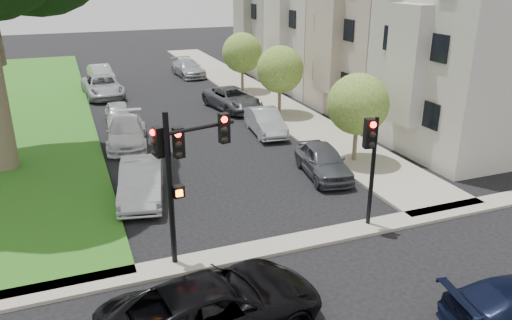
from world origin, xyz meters
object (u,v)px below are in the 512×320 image
object	(u,v)px
small_tree_b	(280,69)
car_cross_near	(215,307)
traffic_signal_main	(181,161)
car_parked_2	(233,99)
car_parked_1	(266,122)
car_parked_6	(127,132)
small_tree_c	(242,53)
traffic_signal_secondary	(371,153)
car_parked_0	(323,161)
small_tree_a	(358,104)
car_parked_7	(119,114)
car_parked_9	(101,74)
car_parked_8	(103,86)
car_parked_5	(142,181)
car_parked_4	(188,68)

from	to	relation	value
small_tree_b	car_cross_near	distance (m)	20.78
traffic_signal_main	car_parked_2	bearing A→B (deg)	66.95
car_parked_1	car_parked_6	world-z (taller)	car_parked_6
small_tree_c	traffic_signal_secondary	size ratio (longest dim) A/B	1.09
car_parked_1	car_parked_6	distance (m)	7.59
small_tree_b	car_parked_0	world-z (taller)	small_tree_b
small_tree_a	car_parked_2	size ratio (longest dim) A/B	0.83
small_tree_b	traffic_signal_main	distance (m)	17.58
small_tree_a	car_parked_1	size ratio (longest dim) A/B	1.01
traffic_signal_main	car_parked_7	world-z (taller)	traffic_signal_main
traffic_signal_secondary	car_cross_near	world-z (taller)	traffic_signal_secondary
car_parked_6	small_tree_c	bearing A→B (deg)	51.88
car_parked_1	car_parked_9	world-z (taller)	car_parked_9
traffic_signal_main	traffic_signal_secondary	world-z (taller)	traffic_signal_main
car_parked_7	car_parked_2	bearing A→B (deg)	9.85
car_parked_0	car_parked_6	xyz separation A→B (m)	(-7.62, 7.45, -0.00)
small_tree_b	car_parked_8	bearing A→B (deg)	137.25
small_tree_c	car_parked_0	distance (m)	17.19
traffic_signal_secondary	car_parked_2	world-z (taller)	traffic_signal_secondary
car_cross_near	car_parked_7	size ratio (longest dim) A/B	1.46
car_parked_1	car_parked_0	bearing A→B (deg)	-83.76
small_tree_b	small_tree_c	bearing A→B (deg)	90.00
traffic_signal_secondary	car_parked_2	bearing A→B (deg)	87.40
traffic_signal_secondary	car_parked_0	size ratio (longest dim) A/B	0.98
car_parked_1	car_parked_5	world-z (taller)	car_parked_5
car_parked_0	car_parked_4	size ratio (longest dim) A/B	0.85
car_parked_7	car_parked_8	bearing A→B (deg)	94.42
car_cross_near	car_parked_8	distance (m)	27.49
car_parked_2	car_parked_7	bearing A→B (deg)	177.44
car_parked_2	car_parked_7	xyz separation A→B (m)	(-7.45, -0.93, -0.06)
car_cross_near	car_parked_6	size ratio (longest dim) A/B	1.15
small_tree_a	car_parked_4	bearing A→B (deg)	95.77
car_parked_0	car_parked_1	distance (m)	6.65
car_cross_near	car_parked_8	xyz separation A→B (m)	(-0.28, 27.49, -0.02)
car_parked_4	car_parked_6	world-z (taller)	car_parked_4
car_parked_4	car_parked_8	world-z (taller)	car_parked_8
car_parked_8	car_parked_0	bearing A→B (deg)	-71.89
small_tree_a	car_parked_4	xyz separation A→B (m)	(-2.36, 23.38, -2.14)
traffic_signal_main	car_parked_6	xyz separation A→B (m)	(-0.22, 12.25, -2.70)
car_parked_8	small_tree_a	bearing A→B (deg)	-65.23
small_tree_a	car_cross_near	distance (m)	13.60
small_tree_a	car_parked_8	xyz separation A→B (m)	(-10.00, 18.21, -2.09)
car_parked_7	car_parked_1	bearing A→B (deg)	-29.74
traffic_signal_secondary	car_cross_near	size ratio (longest dim) A/B	0.72
car_cross_near	car_parked_0	bearing A→B (deg)	-50.87
car_parked_2	small_tree_b	bearing A→B (deg)	-56.00
car_parked_6	car_parked_9	world-z (taller)	car_parked_9
car_parked_0	car_parked_4	world-z (taller)	car_parked_4
car_parked_7	car_parked_9	world-z (taller)	car_parked_9
traffic_signal_main	car_parked_2	size ratio (longest dim) A/B	0.96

